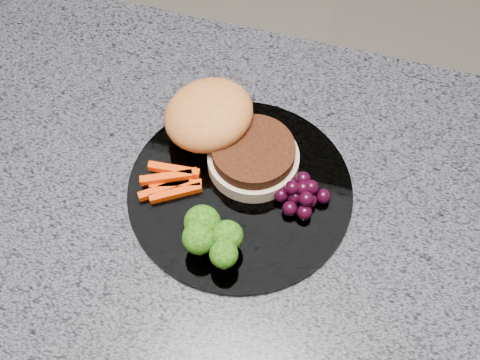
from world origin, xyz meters
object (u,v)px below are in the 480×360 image
Objects in this scene: burger at (224,132)px; grape_bunch at (302,194)px; plate at (240,191)px; island_cabinet at (207,346)px.

burger reaches higher than grape_bunch.
burger is at bearing 122.13° from plate.
plate is at bearing 41.25° from island_cabinet.
island_cabinet is at bearing -91.75° from burger.
island_cabinet is 0.51m from grape_bunch.
grape_bunch is at bearing -20.28° from burger.
grape_bunch is (0.12, 0.05, 0.49)m from island_cabinet.
island_cabinet is 6.68× the size of burger.
plate is at bearing -175.79° from grape_bunch.
plate is (0.05, 0.04, 0.47)m from island_cabinet.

